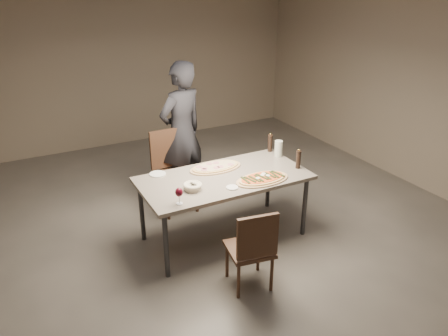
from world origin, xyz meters
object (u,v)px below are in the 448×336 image
pepper_mill_left (270,143)px  diner (182,132)px  carafe (278,149)px  chair_near (253,246)px  bread_basket (193,186)px  ham_pizza (215,167)px  dining_table (224,181)px  chair_far (172,166)px  zucchini_pizza (262,179)px

pepper_mill_left → diner: (-0.84, 0.75, 0.04)m
carafe → chair_near: 1.55m
bread_basket → carafe: carafe is taller
carafe → ham_pizza: bearing=177.8°
dining_table → diner: (-0.01, 1.13, 0.20)m
carafe → chair_far: (-1.06, 0.74, -0.29)m
chair_near → chair_far: chair_far is taller
dining_table → pepper_mill_left: bearing=24.6°
zucchini_pizza → chair_near: size_ratio=0.71×
ham_pizza → carafe: carafe is taller
bread_basket → carafe: (1.25, 0.33, 0.06)m
pepper_mill_left → chair_far: size_ratio=0.24×
ham_pizza → diner: diner is taller
zucchini_pizza → chair_near: (-0.50, -0.65, -0.29)m
zucchini_pizza → diner: 1.44m
bread_basket → ham_pizza: bearing=39.7°
ham_pizza → chair_near: 1.20m
pepper_mill_left → carafe: (0.00, -0.18, -0.01)m
dining_table → zucchini_pizza: (0.31, -0.26, 0.07)m
zucchini_pizza → ham_pizza: 0.58m
dining_table → chair_near: chair_near is taller
pepper_mill_left → diner: bearing=138.2°
dining_table → chair_far: chair_far is taller
chair_far → pepper_mill_left: bearing=150.0°
pepper_mill_left → chair_far: bearing=151.9°
diner → ham_pizza: bearing=72.6°
carafe → chair_near: carafe is taller
bread_basket → chair_near: bearing=-73.2°
bread_basket → carafe: bearing=14.9°
chair_near → diner: (0.18, 2.04, 0.43)m
pepper_mill_left → carafe: size_ratio=1.21×
diner → bread_basket: bearing=52.9°
bread_basket → pepper_mill_left: size_ratio=0.82×
zucchini_pizza → chair_near: bearing=-112.0°
zucchini_pizza → ham_pizza: bearing=136.4°
carafe → chair_far: size_ratio=0.19×
chair_near → chair_far: (-0.04, 1.86, 0.08)m
chair_far → zucchini_pizza: bearing=112.2°
dining_table → pepper_mill_left: size_ratio=7.70×
dining_table → diner: diner is taller
chair_far → dining_table: bearing=101.7°
zucchini_pizza → diner: (-0.32, 1.40, 0.13)m
carafe → pepper_mill_left: bearing=90.0°
bread_basket → chair_near: 0.88m
chair_near → dining_table: bearing=88.1°
chair_near → pepper_mill_left: bearing=61.4°
ham_pizza → pepper_mill_left: pepper_mill_left is taller
bread_basket → pepper_mill_left: pepper_mill_left is taller
dining_table → chair_near: 0.95m
ham_pizza → carafe: size_ratio=3.13×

